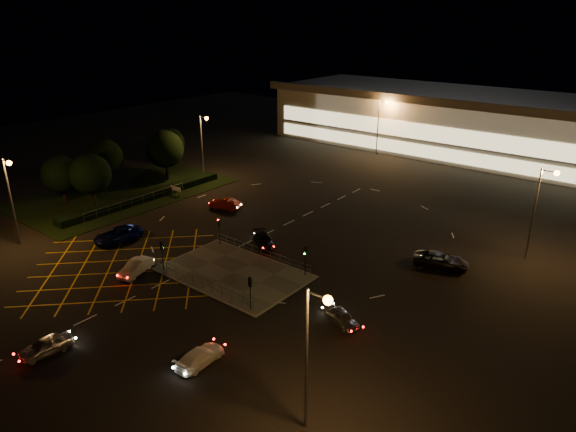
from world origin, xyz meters
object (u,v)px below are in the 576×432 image
Objects in this scene: signal_sw at (162,250)px; car_near_silver at (45,346)px; signal_ne at (305,255)px; car_queue_white at (136,267)px; car_right_silver at (342,317)px; signal_se at (250,286)px; signal_nw at (219,226)px; car_approach_white at (200,356)px; car_circ_red at (225,204)px; car_east_grey at (441,260)px; car_left_blue at (118,235)px; car_far_dkgrey at (264,240)px.

signal_sw is 0.79× the size of car_near_silver.
car_queue_white is at bearing -143.48° from signal_ne.
signal_se is at bearing 134.94° from car_right_silver.
signal_nw reaches higher than car_approach_white.
car_circ_red is 0.77× the size of car_east_grey.
signal_nw and signal_ne have the same top height.
car_right_silver is (29.46, 1.75, -0.15)m from car_left_blue.
signal_sw is at bearing -90.00° from signal_nw.
car_near_silver is at bearing -46.15° from car_left_blue.
car_left_blue reaches higher than car_circ_red.
signal_nw is at bearing 63.86° from car_queue_white.
signal_se reaches higher than car_east_grey.
car_left_blue is (-13.85, 15.87, 0.10)m from car_near_silver.
signal_ne is at bearing 118.79° from car_east_grey.
signal_nw is 21.22m from car_approach_white.
car_right_silver is at bearing -81.42° from car_far_dkgrey.
car_east_grey reaches higher than car_queue_white.
signal_sw reaches higher than car_near_silver.
car_near_silver is at bearing 4.36° from car_circ_red.
car_far_dkgrey reaches higher than car_approach_white.
car_far_dkgrey is at bearing -53.77° from signal_se.
car_near_silver is at bearing -82.53° from car_queue_white.
car_east_grey reaches higher than car_approach_white.
signal_sw is at bearing 35.19° from car_queue_white.
car_east_grey is at bearing 25.35° from signal_nw.
car_circ_red is at bearing 132.23° from signal_nw.
car_queue_white is 0.75× the size of car_east_grey.
car_queue_white reaches higher than car_far_dkgrey.
car_circ_red is at bearing 156.56° from signal_ne.
signal_nw is 0.86× the size of car_right_silver.
car_left_blue is at bearing -8.30° from signal_sw.
car_circ_red reaches higher than car_approach_white.
car_circ_red is at bearing 84.45° from car_left_blue.
car_near_silver is at bearing -80.21° from signal_nw.
signal_se is 20.78m from car_east_grey.
car_approach_white is at bearing -18.40° from car_left_blue.
signal_ne is 17.09m from car_queue_white.
signal_se is 25.86m from car_circ_red.
car_left_blue is 16.88m from car_far_dkgrey.
car_far_dkgrey is 17.37m from car_right_silver.
car_near_silver is at bearing -144.97° from car_far_dkgrey.
signal_se is 8.28m from car_approach_white.
car_near_silver is 1.08× the size of car_right_silver.
car_far_dkgrey is (-8.06, 10.99, -1.74)m from signal_se.
car_circ_red is 29.58m from car_east_grey.
car_far_dkgrey is 1.04× the size of car_approach_white.
signal_se reaches higher than car_approach_white.
car_circ_red is at bearing -50.81° from car_approach_white.
car_approach_white is (2.05, -7.83, -1.76)m from signal_se.
signal_sw is 3.18m from car_queue_white.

